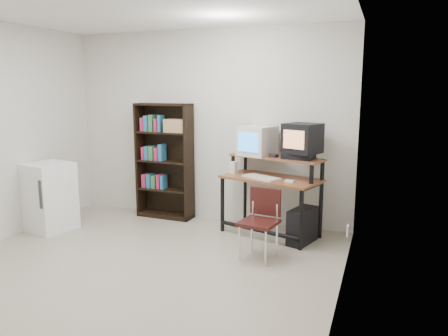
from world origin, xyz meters
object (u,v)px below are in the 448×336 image
(pc_tower, at_px, (302,226))
(bookshelf, at_px, (165,159))
(crt_monitor, at_px, (257,141))
(crt_tv, at_px, (302,138))
(mini_fridge, at_px, (49,197))
(computer_desk, at_px, (272,181))
(school_chair, at_px, (261,216))

(pc_tower, distance_m, bookshelf, 2.17)
(crt_monitor, height_order, bookshelf, bookshelf)
(crt_tv, bearing_deg, mini_fridge, -142.42)
(crt_monitor, bearing_deg, computer_desk, -16.22)
(computer_desk, relative_size, bookshelf, 0.82)
(bookshelf, bearing_deg, pc_tower, -9.45)
(crt_tv, relative_size, pc_tower, 1.09)
(computer_desk, xyz_separation_m, bookshelf, (-1.61, 0.23, 0.15))
(school_chair, height_order, mini_fridge, mini_fridge)
(crt_tv, bearing_deg, pc_tower, -49.52)
(computer_desk, height_order, pc_tower, computer_desk)
(computer_desk, xyz_separation_m, crt_monitor, (-0.24, 0.17, 0.47))
(crt_tv, distance_m, pc_tower, 1.04)
(crt_tv, xyz_separation_m, bookshelf, (-1.96, 0.20, -0.39))
(crt_monitor, height_order, mini_fridge, crt_monitor)
(mini_fridge, bearing_deg, bookshelf, 55.75)
(pc_tower, bearing_deg, computer_desk, 173.23)
(crt_monitor, bearing_deg, school_chair, -52.76)
(computer_desk, distance_m, bookshelf, 1.63)
(computer_desk, bearing_deg, bookshelf, -171.35)
(crt_monitor, bearing_deg, crt_tv, 5.50)
(pc_tower, xyz_separation_m, bookshelf, (-2.04, 0.42, 0.63))
(computer_desk, relative_size, mini_fridge, 1.50)
(crt_tv, relative_size, school_chair, 0.65)
(computer_desk, distance_m, school_chair, 0.82)
(school_chair, distance_m, mini_fridge, 2.82)
(pc_tower, bearing_deg, mini_fridge, -151.94)
(crt_tv, height_order, mini_fridge, crt_tv)
(bookshelf, bearing_deg, computer_desk, -6.04)
(computer_desk, xyz_separation_m, school_chair, (0.08, -0.78, -0.23))
(crt_monitor, distance_m, bookshelf, 1.40)
(crt_monitor, distance_m, crt_tv, 0.62)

